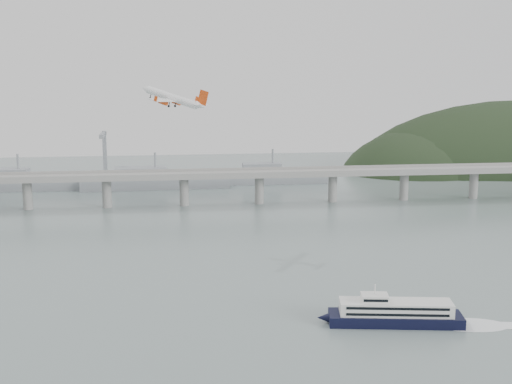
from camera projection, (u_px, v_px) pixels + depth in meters
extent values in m
plane|color=slate|center=(274.00, 312.00, 260.60)|extent=(900.00, 900.00, 0.00)
cube|color=gray|center=(229.00, 175.00, 451.76)|extent=(800.00, 22.00, 2.20)
cube|color=gray|center=(231.00, 174.00, 441.15)|extent=(800.00, 0.60, 1.80)
cube|color=gray|center=(228.00, 169.00, 461.62)|extent=(800.00, 0.60, 1.80)
cylinder|color=gray|center=(28.00, 195.00, 438.22)|extent=(6.00, 6.00, 21.00)
cylinder|color=gray|center=(107.00, 193.00, 444.19)|extent=(6.00, 6.00, 21.00)
cylinder|color=gray|center=(184.00, 191.00, 450.16)|extent=(6.00, 6.00, 21.00)
cylinder|color=gray|center=(259.00, 190.00, 456.14)|extent=(6.00, 6.00, 21.00)
cylinder|color=gray|center=(333.00, 188.00, 462.11)|extent=(6.00, 6.00, 21.00)
cylinder|color=gray|center=(404.00, 186.00, 468.08)|extent=(6.00, 6.00, 21.00)
cylinder|color=gray|center=(474.00, 185.00, 474.05)|extent=(6.00, 6.00, 21.00)
ellipsoid|color=black|center=(418.00, 184.00, 595.67)|extent=(140.00, 110.00, 96.00)
cube|color=gray|center=(19.00, 185.00, 505.10)|extent=(95.67, 20.15, 8.00)
cube|color=gray|center=(5.00, 174.00, 502.46)|extent=(33.90, 15.02, 8.00)
cylinder|color=gray|center=(18.00, 163.00, 502.08)|extent=(1.60, 1.60, 14.00)
cube|color=gray|center=(156.00, 183.00, 512.17)|extent=(110.55, 21.43, 8.00)
cube|color=gray|center=(141.00, 173.00, 509.35)|extent=(39.01, 16.73, 8.00)
cylinder|color=gray|center=(155.00, 162.00, 509.15)|extent=(1.60, 1.60, 14.00)
cube|color=gray|center=(273.00, 178.00, 532.67)|extent=(85.00, 13.60, 8.00)
cube|color=gray|center=(262.00, 168.00, 530.14)|extent=(29.75, 11.90, 8.00)
cylinder|color=gray|center=(273.00, 158.00, 529.64)|extent=(1.60, 1.60, 14.00)
cube|color=gray|center=(105.00, 156.00, 538.49)|extent=(3.00, 3.00, 40.00)
cube|color=gray|center=(103.00, 135.00, 525.34)|extent=(3.00, 28.00, 3.00)
cube|color=black|center=(395.00, 319.00, 248.21)|extent=(49.34, 19.23, 3.85)
cone|color=black|center=(324.00, 318.00, 249.28)|extent=(5.37, 4.58, 3.85)
cube|color=silver|center=(396.00, 307.00, 247.40)|extent=(41.43, 16.08, 4.81)
cube|color=black|center=(398.00, 309.00, 242.39)|extent=(36.09, 6.11, 0.96)
cube|color=black|center=(398.00, 315.00, 242.83)|extent=(36.09, 6.11, 0.96)
cube|color=black|center=(394.00, 300.00, 251.93)|extent=(36.09, 6.11, 0.96)
cube|color=black|center=(393.00, 305.00, 252.36)|extent=(36.09, 6.11, 0.96)
cube|color=silver|center=(375.00, 298.00, 247.02)|extent=(10.59, 8.21, 2.50)
cube|color=black|center=(376.00, 301.00, 243.67)|extent=(8.56, 1.52, 0.96)
cylinder|color=silver|center=(375.00, 289.00, 246.44)|extent=(0.55, 0.55, 3.85)
ellipsoid|color=white|center=(470.00, 325.00, 247.46)|extent=(29.59, 18.18, 0.19)
ellipsoid|color=white|center=(508.00, 325.00, 246.91)|extent=(21.63, 10.22, 0.19)
cylinder|color=white|center=(172.00, 97.00, 335.02)|extent=(25.40, 21.14, 10.85)
cone|color=white|center=(145.00, 88.00, 341.81)|extent=(6.27, 6.02, 4.73)
cone|color=white|center=(201.00, 106.00, 327.89)|extent=(7.07, 6.42, 4.98)
cube|color=white|center=(173.00, 100.00, 334.86)|extent=(24.38, 32.28, 3.44)
cube|color=white|center=(200.00, 104.00, 328.13)|extent=(9.83, 12.25, 1.71)
cube|color=#C93D0D|center=(203.00, 98.00, 326.84)|extent=(5.50, 3.61, 7.76)
cylinder|color=#C93D0D|center=(177.00, 102.00, 340.93)|extent=(5.32, 4.88, 3.44)
cylinder|color=black|center=(173.00, 101.00, 341.82)|extent=(2.17, 2.39, 2.43)
cube|color=white|center=(177.00, 100.00, 340.67)|extent=(2.51, 1.80, 1.87)
cylinder|color=#C93D0D|center=(163.00, 102.00, 330.80)|extent=(5.32, 4.88, 3.44)
cylinder|color=black|center=(160.00, 101.00, 331.69)|extent=(2.17, 2.39, 2.43)
cube|color=white|center=(164.00, 100.00, 330.54)|extent=(2.51, 1.80, 1.87)
cylinder|color=black|center=(176.00, 104.00, 337.73)|extent=(1.09, 0.77, 2.55)
cylinder|color=black|center=(175.00, 106.00, 338.02)|extent=(1.41, 1.10, 1.42)
cylinder|color=black|center=(169.00, 104.00, 332.94)|extent=(1.09, 0.77, 2.55)
cylinder|color=black|center=(169.00, 106.00, 333.23)|extent=(1.41, 1.10, 1.42)
cylinder|color=black|center=(150.00, 96.00, 340.85)|extent=(1.09, 0.77, 2.55)
cylinder|color=black|center=(150.00, 99.00, 341.13)|extent=(1.41, 1.10, 1.42)
cube|color=#C93D0D|center=(197.00, 99.00, 349.36)|extent=(2.02, 1.36, 2.85)
cube|color=#C93D0D|center=(156.00, 99.00, 318.04)|extent=(2.02, 1.36, 2.85)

